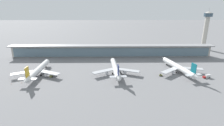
{
  "coord_description": "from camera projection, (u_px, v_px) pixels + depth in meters",
  "views": [
    {
      "loc": [
        -2.16,
        -157.34,
        65.71
      ],
      "look_at": [
        0.0,
        15.39,
        7.38
      ],
      "focal_mm": 28.32,
      "sensor_mm": 36.0,
      "label": 1
    }
  ],
  "objects": [
    {
      "name": "service_truck_mid_apron_olive",
      "position": [
        53.0,
        74.0,
        167.86
      ],
      "size": [
        4.74,
        7.64,
        3.1
      ],
      "color": "olive",
      "rests_on": "ground"
    },
    {
      "name": "safety_cone_alpha",
      "position": [
        28.0,
        83.0,
        153.93
      ],
      "size": [
        0.62,
        0.62,
        0.7
      ],
      "color": "orange",
      "rests_on": "ground"
    },
    {
      "name": "ground_plane",
      "position": [
        112.0,
        75.0,
        170.1
      ],
      "size": [
        1200.0,
        1200.0,
        0.0
      ],
      "primitive_type": "plane",
      "color": "slate"
    },
    {
      "name": "terminal_building",
      "position": [
        112.0,
        50.0,
        229.43
      ],
      "size": [
        260.38,
        12.8,
        15.2
      ],
      "color": "#B2ADA3",
      "rests_on": "ground"
    },
    {
      "name": "airliner_centre_stand",
      "position": [
        115.0,
        69.0,
        173.52
      ],
      "size": [
        46.23,
        60.3,
        16.05
      ],
      "color": "white",
      "rests_on": "ground"
    },
    {
      "name": "service_truck_near_nose_olive",
      "position": [
        161.0,
        75.0,
        168.49
      ],
      "size": [
        2.86,
        1.71,
        2.05
      ],
      "color": "olive",
      "rests_on": "ground"
    },
    {
      "name": "safety_cone_charlie",
      "position": [
        11.0,
        84.0,
        151.45
      ],
      "size": [
        0.62,
        0.62,
        0.7
      ],
      "color": "orange",
      "rests_on": "ground"
    },
    {
      "name": "control_tower",
      "position": [
        206.0,
        27.0,
        258.8
      ],
      "size": [
        12.0,
        12.0,
        60.28
      ],
      "color": "#B2ADA3",
      "rests_on": "ground"
    },
    {
      "name": "safety_cone_bravo",
      "position": [
        21.0,
        83.0,
        153.46
      ],
      "size": [
        0.62,
        0.62,
        0.7
      ],
      "color": "orange",
      "rests_on": "ground"
    },
    {
      "name": "airliner_left_stand",
      "position": [
        38.0,
        70.0,
        168.83
      ],
      "size": [
        46.37,
        60.12,
        16.05
      ],
      "color": "white",
      "rests_on": "ground"
    },
    {
      "name": "service_truck_under_wing_red",
      "position": [
        207.0,
        76.0,
        163.95
      ],
      "size": [
        7.64,
        4.08,
        3.1
      ],
      "color": "#B21E1E",
      "rests_on": "ground"
    },
    {
      "name": "airliner_right_stand",
      "position": [
        179.0,
        67.0,
        176.77
      ],
      "size": [
        45.15,
        59.66,
        16.05
      ],
      "color": "white",
      "rests_on": "ground"
    }
  ]
}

